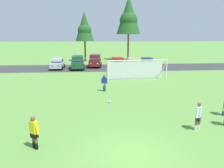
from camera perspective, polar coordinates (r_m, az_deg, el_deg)
name	(u,v)px	position (r m, az deg, el deg)	size (l,w,h in m)	color
ground_plane	(110,82)	(24.07, -0.57, 0.46)	(400.00, 400.00, 0.00)	#598C3D
parking_lot_strip	(105,68)	(35.59, -1.90, 4.56)	(52.00, 8.40, 0.01)	#333335
soccer_ball	(110,102)	(16.68, -0.61, -4.87)	(0.22, 0.22, 0.22)	white
soccer_goal	(136,69)	(25.96, 6.71, 4.19)	(7.53, 2.45, 2.57)	white
referee	(34,133)	(10.60, -20.75, -12.46)	(0.62, 0.54, 1.64)	brown
player_striker_near	(104,83)	(20.02, -2.13, 0.28)	(0.68, 0.43, 1.64)	brown
player_defender_far	(198,116)	(12.77, 22.78, -8.24)	(0.55, 0.61, 1.64)	brown
parked_car_slot_far_left	(57,64)	(35.21, -14.85, 5.48)	(2.10, 4.24, 1.72)	#B2B2BC
parked_car_slot_left	(78,62)	(34.46, -9.42, 5.98)	(2.29, 4.68, 2.16)	#194C2D
parked_car_slot_center_left	(95,60)	(36.56, -4.67, 6.50)	(2.36, 4.71, 2.16)	maroon
parked_car_slot_center	(118,62)	(35.87, 1.54, 6.03)	(2.27, 4.32, 1.72)	red
parked_car_slot_center_right	(133,63)	(34.86, 5.73, 5.77)	(2.09, 4.23, 1.72)	tan
parked_car_slot_right	(147,63)	(35.63, 9.71, 5.81)	(2.22, 4.29, 1.72)	navy
tree_left_edge	(84,27)	(45.09, -7.62, 15.27)	(3.87, 3.87, 10.32)	brown
tree_mid_left	(129,16)	(46.75, 4.63, 18.21)	(5.18, 5.18, 13.80)	brown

